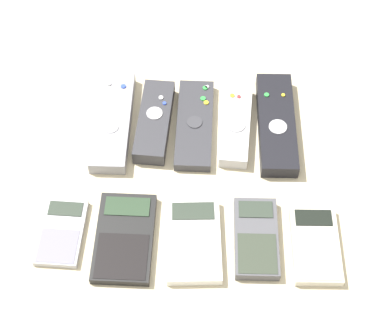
% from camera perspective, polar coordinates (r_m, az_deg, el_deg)
% --- Properties ---
extents(ground_plane, '(3.00, 3.00, 0.00)m').
position_cam_1_polar(ground_plane, '(1.00, -0.07, -1.73)').
color(ground_plane, beige).
extents(remote_0, '(0.06, 0.20, 0.02)m').
position_cam_1_polar(remote_0, '(1.07, -7.03, 4.17)').
color(remote_0, gray).
rests_on(remote_0, ground_plane).
extents(remote_1, '(0.06, 0.16, 0.03)m').
position_cam_1_polar(remote_1, '(1.06, -3.36, 4.16)').
color(remote_1, '#333338').
rests_on(remote_1, ground_plane).
extents(remote_2, '(0.06, 0.18, 0.02)m').
position_cam_1_polar(remote_2, '(1.07, 0.37, 3.90)').
color(remote_2, '#333338').
rests_on(remote_2, ground_plane).
extents(remote_3, '(0.05, 0.16, 0.02)m').
position_cam_1_polar(remote_3, '(1.06, 3.94, 3.86)').
color(remote_3, '#B7B7BC').
rests_on(remote_3, ground_plane).
extents(remote_4, '(0.06, 0.20, 0.03)m').
position_cam_1_polar(remote_4, '(1.07, 7.51, 3.93)').
color(remote_4, black).
rests_on(remote_4, ground_plane).
extents(calculator_0, '(0.07, 0.11, 0.01)m').
position_cam_1_polar(calculator_0, '(0.98, -11.52, -5.61)').
color(calculator_0, '#B2B2B7').
rests_on(calculator_0, ground_plane).
extents(calculator_1, '(0.09, 0.15, 0.02)m').
position_cam_1_polar(calculator_1, '(0.96, -6.02, -6.18)').
color(calculator_1, black).
rests_on(calculator_1, ground_plane).
extents(calculator_2, '(0.09, 0.14, 0.02)m').
position_cam_1_polar(calculator_2, '(0.95, 0.15, -6.48)').
color(calculator_2, silver).
rests_on(calculator_2, ground_plane).
extents(calculator_3, '(0.07, 0.13, 0.02)m').
position_cam_1_polar(calculator_3, '(0.95, 5.73, -6.21)').
color(calculator_3, '#4C4C51').
rests_on(calculator_3, ground_plane).
extents(calculator_4, '(0.07, 0.13, 0.02)m').
position_cam_1_polar(calculator_4, '(0.96, 10.91, -6.76)').
color(calculator_4, beige).
rests_on(calculator_4, ground_plane).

